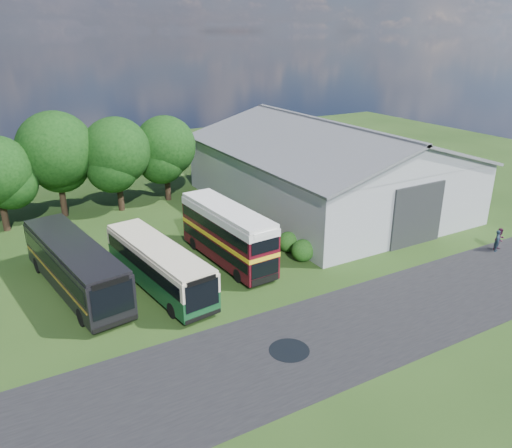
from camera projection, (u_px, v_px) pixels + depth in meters
ground at (283, 317)px, 29.78m from camera, size 120.00×120.00×0.00m
asphalt_road at (354, 327)px, 28.74m from camera, size 60.00×8.00×0.02m
puddle at (289, 351)px, 26.66m from camera, size 2.20×2.20×0.01m
storage_shed at (325, 162)px, 48.16m from camera, size 18.80×24.80×8.15m
tree_mid at (56, 150)px, 43.92m from camera, size 6.80×6.80×9.60m
tree_right_a at (116, 151)px, 45.61m from camera, size 6.26×6.26×8.83m
tree_right_b at (165, 147)px, 48.66m from camera, size 5.98×5.98×8.45m
shrub_front at (302, 260)px, 37.23m from camera, size 1.70×1.70×1.70m
shrub_mid at (288, 250)px, 38.85m from camera, size 1.60×1.60×1.60m
bus_green_single at (159, 265)px, 32.67m from camera, size 3.94×11.27×3.04m
bus_maroon_double at (227, 235)px, 36.32m from camera, size 3.12×9.95×4.22m
bus_dark_single at (75, 266)px, 32.20m from camera, size 4.58×12.59×3.40m
visitor_a at (497, 241)px, 38.38m from camera, size 0.75×0.67×1.72m
visitor_b at (500, 239)px, 38.67m from camera, size 0.87×0.69×1.76m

